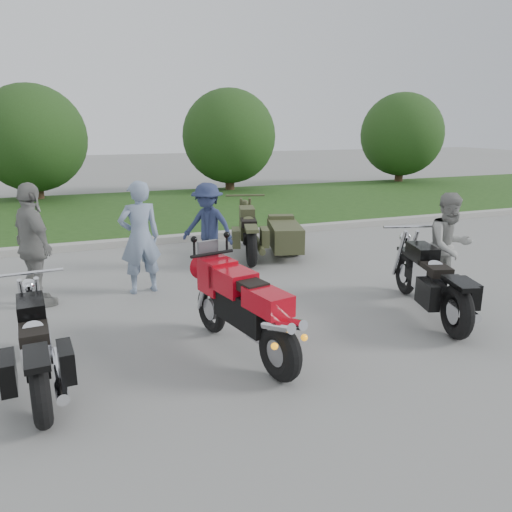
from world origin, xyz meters
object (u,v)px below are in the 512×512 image
object	(u,v)px
person_stripe	(140,238)
person_grey	(449,247)
cruiser_sidecar	(270,235)
sportbike_red	(244,307)
person_denim	(208,226)
cruiser_left	(37,350)
cruiser_right	(432,284)
person_back	(34,246)

from	to	relation	value
person_stripe	person_grey	bearing A→B (deg)	148.86
cruiser_sidecar	sportbike_red	bearing A→B (deg)	-100.38
person_stripe	person_denim	distance (m)	1.71
cruiser_left	person_grey	bearing A→B (deg)	2.82
sportbike_red	person_denim	xyz separation A→B (m)	(0.60, 3.77, 0.20)
sportbike_red	person_stripe	world-z (taller)	person_stripe
cruiser_left	person_grey	xyz separation A→B (m)	(5.96, 0.78, 0.40)
sportbike_red	cruiser_left	size ratio (longest dim) A/B	0.96
person_grey	cruiser_right	bearing A→B (deg)	-141.45
person_denim	cruiser_left	bearing A→B (deg)	-82.64
cruiser_left	cruiser_right	bearing A→B (deg)	-2.04
sportbike_red	person_back	distance (m)	3.61
person_grey	person_denim	xyz separation A→B (m)	(-3.08, 2.99, -0.02)
person_back	person_grey	bearing A→B (deg)	-131.51
sportbike_red	person_grey	world-z (taller)	person_grey
person_stripe	person_denim	world-z (taller)	person_stripe
cruiser_right	person_stripe	xyz separation A→B (m)	(-3.76, 2.56, 0.44)
person_back	sportbike_red	bearing A→B (deg)	-162.57
person_grey	person_back	xyz separation A→B (m)	(-6.06, 1.92, 0.10)
person_denim	cruiser_sidecar	bearing A→B (deg)	60.60
person_grey	person_back	distance (m)	6.36
sportbike_red	cruiser_left	world-z (taller)	sportbike_red
sportbike_red	person_stripe	bearing A→B (deg)	93.54
person_grey	sportbike_red	bearing A→B (deg)	-166.26
cruiser_left	cruiser_right	size ratio (longest dim) A/B	0.94
cruiser_left	cruiser_sidecar	size ratio (longest dim) A/B	0.93
cruiser_right	cruiser_sidecar	size ratio (longest dim) A/B	0.98
cruiser_right	cruiser_sidecar	xyz separation A→B (m)	(-0.91, 3.94, -0.03)
cruiser_left	sportbike_red	bearing A→B (deg)	-4.57
cruiser_right	person_stripe	bearing A→B (deg)	161.59
sportbike_red	cruiser_sidecar	size ratio (longest dim) A/B	0.89
cruiser_sidecar	person_stripe	size ratio (longest dim) A/B	1.34
cruiser_left	person_denim	xyz separation A→B (m)	(2.88, 3.77, 0.37)
person_stripe	person_grey	world-z (taller)	person_stripe
cruiser_left	person_stripe	xyz separation A→B (m)	(1.48, 2.80, 0.47)
cruiser_left	person_stripe	bearing A→B (deg)	57.53
person_stripe	person_back	bearing A→B (deg)	-3.50
cruiser_sidecar	cruiser_left	bearing A→B (deg)	-120.29
person_grey	person_denim	distance (m)	4.29
cruiser_left	person_stripe	size ratio (longest dim) A/B	1.24
sportbike_red	cruiser_sidecar	xyz separation A→B (m)	(2.04, 4.18, -0.16)
person_stripe	person_denim	xyz separation A→B (m)	(1.41, 0.97, -0.10)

